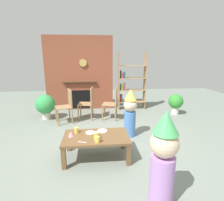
% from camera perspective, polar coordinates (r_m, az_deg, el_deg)
% --- Properties ---
extents(ground_plane, '(12.00, 12.00, 0.00)m').
position_cam_1_polar(ground_plane, '(3.82, -1.68, -13.27)').
color(ground_plane, gray).
extents(brick_fireplace_feature, '(2.20, 0.28, 2.40)m').
position_cam_1_polar(brick_fireplace_feature, '(6.04, -10.42, 8.45)').
color(brick_fireplace_feature, brown).
rests_on(brick_fireplace_feature, ground_plane).
extents(bookshelf, '(0.90, 0.28, 1.90)m').
position_cam_1_polar(bookshelf, '(5.97, 5.70, 5.62)').
color(bookshelf, '#9E7A51').
rests_on(bookshelf, ground_plane).
extents(coffee_table, '(1.13, 0.66, 0.41)m').
position_cam_1_polar(coffee_table, '(3.17, -5.08, -12.24)').
color(coffee_table, brown).
rests_on(coffee_table, ground_plane).
extents(paper_cup_near_left, '(0.07, 0.07, 0.09)m').
position_cam_1_polar(paper_cup_near_left, '(3.10, -5.13, -10.79)').
color(paper_cup_near_left, silver).
rests_on(paper_cup_near_left, coffee_table).
extents(paper_cup_near_right, '(0.07, 0.07, 0.10)m').
position_cam_1_polar(paper_cup_near_right, '(3.29, -11.35, -9.33)').
color(paper_cup_near_right, '#F2CC4C').
rests_on(paper_cup_near_right, coffee_table).
extents(paper_cup_center, '(0.07, 0.07, 0.11)m').
position_cam_1_polar(paper_cup_center, '(3.02, -5.16, -11.34)').
color(paper_cup_center, '#F2CC4C').
rests_on(paper_cup_center, coffee_table).
extents(paper_cup_far_left, '(0.08, 0.08, 0.10)m').
position_cam_1_polar(paper_cup_far_left, '(2.91, -4.68, -12.34)').
color(paper_cup_far_left, '#F2CC4C').
rests_on(paper_cup_far_left, coffee_table).
extents(paper_plate_front, '(0.16, 0.16, 0.01)m').
position_cam_1_polar(paper_plate_front, '(3.28, -6.99, -10.16)').
color(paper_plate_front, white).
rests_on(paper_plate_front, coffee_table).
extents(paper_plate_rear, '(0.18, 0.18, 0.01)m').
position_cam_1_polar(paper_plate_rear, '(3.33, -3.09, -9.68)').
color(paper_plate_rear, white).
rests_on(paper_plate_rear, coffee_table).
extents(birthday_cake_slice, '(0.10, 0.10, 0.09)m').
position_cam_1_polar(birthday_cake_slice, '(3.18, -13.02, -10.41)').
color(birthday_cake_slice, pink).
rests_on(birthday_cake_slice, coffee_table).
extents(table_fork, '(0.15, 0.07, 0.01)m').
position_cam_1_polar(table_fork, '(2.97, -9.53, -13.02)').
color(table_fork, silver).
rests_on(table_fork, coffee_table).
extents(child_with_cone_hat, '(0.33, 0.33, 1.19)m').
position_cam_1_polar(child_with_cone_hat, '(2.22, 16.15, -17.06)').
color(child_with_cone_hat, '#B27FCC').
rests_on(child_with_cone_hat, ground_plane).
extents(child_in_pink, '(0.30, 0.30, 1.07)m').
position_cam_1_polar(child_in_pink, '(3.93, 5.82, -3.66)').
color(child_in_pink, '#4C7FC6').
rests_on(child_in_pink, ground_plane).
extents(dining_chair_left, '(0.51, 0.51, 0.90)m').
position_cam_1_polar(dining_chair_left, '(4.90, -14.30, -1.13)').
color(dining_chair_left, '#9E7A51').
rests_on(dining_chair_left, ground_plane).
extents(dining_chair_middle, '(0.44, 0.44, 0.90)m').
position_cam_1_polar(dining_chair_middle, '(5.07, -7.50, -0.28)').
color(dining_chair_middle, '#9E7A51').
rests_on(dining_chair_middle, ground_plane).
extents(dining_chair_right, '(0.48, 0.48, 0.90)m').
position_cam_1_polar(dining_chair_right, '(4.99, 0.32, -0.39)').
color(dining_chair_right, '#9E7A51').
rests_on(dining_chair_right, ground_plane).
extents(potted_plant_tall, '(0.44, 0.44, 0.63)m').
position_cam_1_polar(potted_plant_tall, '(5.80, 19.76, -0.59)').
color(potted_plant_tall, beige).
rests_on(potted_plant_tall, ground_plane).
extents(potted_plant_short, '(0.55, 0.55, 0.71)m').
position_cam_1_polar(potted_plant_short, '(5.37, -20.61, -1.32)').
color(potted_plant_short, beige).
rests_on(potted_plant_short, ground_plane).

